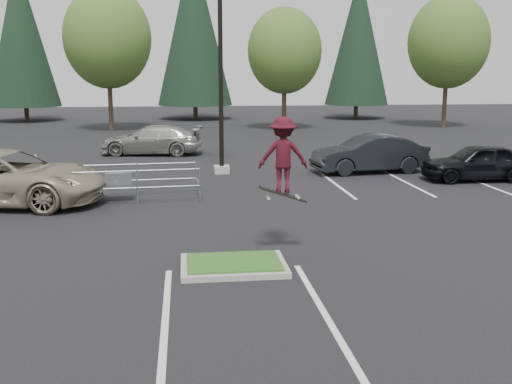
{
  "coord_description": "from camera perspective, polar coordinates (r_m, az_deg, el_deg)",
  "views": [
    {
      "loc": [
        -0.95,
        -11.97,
        4.07
      ],
      "look_at": [
        0.65,
        1.5,
        1.32
      ],
      "focal_mm": 42.0,
      "sensor_mm": 36.0,
      "label": 1
    }
  ],
  "objects": [
    {
      "name": "light_pole",
      "position": [
        24.02,
        -3.4,
        12.59
      ],
      "size": [
        0.7,
        0.6,
        10.12
      ],
      "color": "#98958E",
      "rests_on": "ground"
    },
    {
      "name": "conif_c",
      "position": [
        53.67,
        9.7,
        14.25
      ],
      "size": [
        5.5,
        5.5,
        12.5
      ],
      "color": "#38281C",
      "rests_on": "ground"
    },
    {
      "name": "car_l_tan",
      "position": [
        20.03,
        -22.77,
        1.28
      ],
      "size": [
        6.51,
        3.94,
        1.69
      ],
      "primitive_type": "imported",
      "rotation": [
        0.0,
        0.0,
        1.37
      ],
      "color": "#9D9478",
      "rests_on": "ground"
    },
    {
      "name": "car_r_black",
      "position": [
        24.09,
        20.36,
        2.68
      ],
      "size": [
        4.15,
        1.78,
        1.4
      ],
      "primitive_type": "imported",
      "rotation": [
        0.0,
        0.0,
        4.68
      ],
      "color": "black",
      "rests_on": "ground"
    },
    {
      "name": "conif_b",
      "position": [
        52.62,
        -5.95,
        15.5
      ],
      "size": [
        6.38,
        6.38,
        14.5
      ],
      "color": "#38281C",
      "rests_on": "ground"
    },
    {
      "name": "decid_d",
      "position": [
        46.39,
        17.81,
        13.19
      ],
      "size": [
        5.76,
        5.76,
        9.43
      ],
      "color": "#38281C",
      "rests_on": "ground"
    },
    {
      "name": "skateboarder",
      "position": [
        13.28,
        2.61,
        3.49
      ],
      "size": [
        1.15,
        0.74,
        1.93
      ],
      "rotation": [
        0.0,
        0.0,
        3.03
      ],
      "color": "black",
      "rests_on": "ground"
    },
    {
      "name": "conif_a",
      "position": [
        53.67,
        -21.5,
        13.91
      ],
      "size": [
        5.72,
        5.72,
        13.0
      ],
      "color": "#38281C",
      "rests_on": "ground"
    },
    {
      "name": "decid_c",
      "position": [
        42.4,
        2.71,
        13.03
      ],
      "size": [
        5.12,
        5.12,
        8.38
      ],
      "color": "#38281C",
      "rests_on": "ground"
    },
    {
      "name": "decid_b",
      "position": [
        42.85,
        -13.96,
        13.75
      ],
      "size": [
        5.89,
        5.89,
        9.64
      ],
      "color": "#38281C",
      "rests_on": "ground"
    },
    {
      "name": "ground",
      "position": [
        12.68,
        -2.14,
        -7.28
      ],
      "size": [
        120.0,
        120.0,
        0.0
      ],
      "primitive_type": "plane",
      "color": "black",
      "rests_on": "ground"
    },
    {
      "name": "cart_corral",
      "position": [
        19.47,
        -12.55,
        1.2
      ],
      "size": [
        4.01,
        1.68,
        1.11
      ],
      "rotation": [
        0.0,
        0.0,
        0.07
      ],
      "color": "#979A9F",
      "rests_on": "ground"
    },
    {
      "name": "stall_lines",
      "position": [
        18.46,
        -7.87,
        -1.4
      ],
      "size": [
        22.62,
        17.6,
        0.01
      ],
      "color": "silver",
      "rests_on": "ground"
    },
    {
      "name": "car_far_silver",
      "position": [
        30.2,
        -9.82,
        4.91
      ],
      "size": [
        5.24,
        2.77,
        1.45
      ],
      "primitive_type": "imported",
      "rotation": [
        0.0,
        0.0,
        4.56
      ],
      "color": "#989793",
      "rests_on": "ground"
    },
    {
      "name": "grass_median",
      "position": [
        12.66,
        -2.14,
        -6.95
      ],
      "size": [
        2.2,
        1.6,
        0.16
      ],
      "color": "#98958E",
      "rests_on": "ground"
    },
    {
      "name": "car_r_charc",
      "position": [
        24.85,
        10.75,
        3.6
      ],
      "size": [
        4.8,
        2.13,
        1.53
      ],
      "primitive_type": "imported",
      "rotation": [
        0.0,
        0.0,
        4.82
      ],
      "color": "black",
      "rests_on": "ground"
    }
  ]
}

